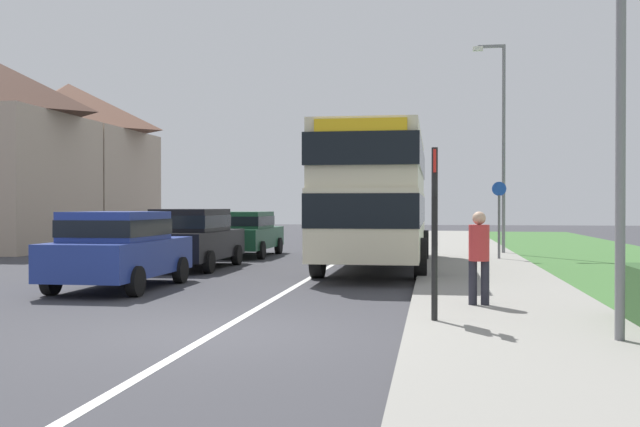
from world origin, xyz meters
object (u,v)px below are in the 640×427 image
object	(u,v)px
parked_car_blue	(119,247)
pedestrian_at_stop	(479,253)
parked_car_dark_green	(245,232)
street_lamp_mid	(501,135)
double_decker_bus	(377,192)
bus_stop_sign	(435,221)
cycle_route_sign	(499,217)
parked_car_black	(193,236)

from	to	relation	value
parked_car_blue	pedestrian_at_stop	bearing A→B (deg)	-17.46
parked_car_dark_green	street_lamp_mid	xyz separation A→B (m)	(8.85, 1.59, 3.40)
double_decker_bus	parked_car_dark_green	distance (m)	6.93
parked_car_dark_green	bus_stop_sign	xyz separation A→B (m)	(6.53, -14.45, 0.67)
double_decker_bus	bus_stop_sign	distance (m)	9.93
parked_car_dark_green	pedestrian_at_stop	distance (m)	14.61
pedestrian_at_stop	parked_car_blue	bearing A→B (deg)	162.54
bus_stop_sign	cycle_route_sign	xyz separation A→B (m)	(2.01, 12.97, -0.11)
parked_car_black	street_lamp_mid	size ratio (longest dim) A/B	0.60
double_decker_bus	street_lamp_mid	xyz separation A→B (m)	(3.89, 6.25, 2.13)
double_decker_bus	pedestrian_at_stop	size ratio (longest dim) A/B	5.73
parked_car_blue	parked_car_black	distance (m)	5.15
double_decker_bus	pedestrian_at_stop	bearing A→B (deg)	-73.97
double_decker_bus	pedestrian_at_stop	xyz separation A→B (m)	(2.30, -8.01, -1.16)
pedestrian_at_stop	double_decker_bus	bearing A→B (deg)	106.03
double_decker_bus	parked_car_dark_green	world-z (taller)	double_decker_bus
parked_car_dark_green	street_lamp_mid	size ratio (longest dim) A/B	0.60
parked_car_blue	double_decker_bus	bearing A→B (deg)	48.58
pedestrian_at_stop	cycle_route_sign	size ratio (longest dim) A/B	0.66
parked_car_blue	bus_stop_sign	size ratio (longest dim) A/B	1.60
cycle_route_sign	parked_car_dark_green	bearing A→B (deg)	170.16
parked_car_blue	cycle_route_sign	distance (m)	12.38
parked_car_black	cycle_route_sign	world-z (taller)	cycle_route_sign
parked_car_black	pedestrian_at_stop	xyz separation A→B (m)	(7.42, -7.46, 0.05)
parked_car_blue	parked_car_black	world-z (taller)	parked_car_black
parked_car_dark_green	street_lamp_mid	world-z (taller)	street_lamp_mid
parked_car_blue	parked_car_black	bearing A→B (deg)	91.02
double_decker_bus	parked_car_blue	distance (m)	7.70
pedestrian_at_stop	cycle_route_sign	xyz separation A→B (m)	(1.28, 11.19, 0.45)
pedestrian_at_stop	bus_stop_sign	distance (m)	2.01
parked_car_blue	cycle_route_sign	world-z (taller)	cycle_route_sign
pedestrian_at_stop	street_lamp_mid	xyz separation A→B (m)	(1.59, 14.26, 3.29)
parked_car_black	cycle_route_sign	xyz separation A→B (m)	(8.70, 3.73, 0.51)
pedestrian_at_stop	street_lamp_mid	world-z (taller)	street_lamp_mid
parked_car_black	bus_stop_sign	bearing A→B (deg)	-54.10
parked_car_blue	street_lamp_mid	bearing A→B (deg)	53.27
double_decker_bus	cycle_route_sign	size ratio (longest dim) A/B	3.80
pedestrian_at_stop	bus_stop_sign	size ratio (longest dim) A/B	0.64
pedestrian_at_stop	bus_stop_sign	world-z (taller)	bus_stop_sign
parked_car_blue	parked_car_dark_green	size ratio (longest dim) A/B	0.93
bus_stop_sign	street_lamp_mid	distance (m)	16.43
double_decker_bus	parked_car_blue	size ratio (longest dim) A/B	2.30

